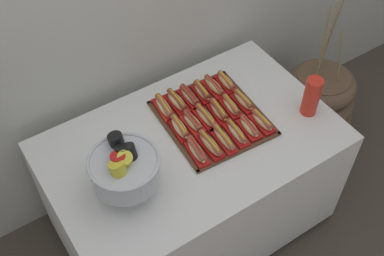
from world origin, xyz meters
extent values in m
plane|color=#4C4238|center=(0.00, 0.00, 0.00)|extent=(10.00, 10.00, 0.00)
cube|color=white|center=(0.00, 0.00, 0.40)|extent=(1.44, 0.90, 0.72)
cylinder|color=black|center=(0.60, -0.33, 0.02)|extent=(0.05, 0.05, 0.04)
cylinder|color=black|center=(-0.60, 0.33, 0.02)|extent=(0.05, 0.05, 0.04)
cylinder|color=black|center=(0.60, 0.33, 0.02)|extent=(0.05, 0.05, 0.04)
cylinder|color=brown|center=(1.07, 0.14, 0.27)|extent=(0.33, 0.33, 0.54)
torus|color=brown|center=(1.07, 0.14, 0.07)|extent=(0.48, 0.48, 0.12)
torus|color=brown|center=(1.07, 0.14, 0.20)|extent=(0.50, 0.50, 0.12)
torus|color=brown|center=(1.07, 0.14, 0.33)|extent=(0.46, 0.46, 0.12)
torus|color=brown|center=(1.07, 0.14, 0.47)|extent=(0.43, 0.43, 0.12)
cylinder|color=#937F56|center=(1.10, 0.19, 0.83)|extent=(0.04, 0.09, 0.59)
cylinder|color=#937F56|center=(1.09, 0.08, 0.72)|extent=(0.05, 0.06, 0.37)
cylinder|color=#937F56|center=(1.01, 0.14, 0.82)|extent=(0.04, 0.01, 0.56)
cylinder|color=#937F56|center=(1.05, 0.19, 0.78)|extent=(0.05, 0.08, 0.48)
cube|color=#56331E|center=(0.16, 0.06, 0.77)|extent=(0.51, 0.55, 0.01)
cube|color=#56331E|center=(0.15, -0.19, 0.77)|extent=(0.48, 0.05, 0.01)
cube|color=#56331E|center=(0.18, 0.32, 0.77)|extent=(0.48, 0.05, 0.01)
cube|color=#56331E|center=(-0.07, 0.08, 0.77)|extent=(0.05, 0.53, 0.01)
cube|color=#56331E|center=(0.39, 0.05, 0.77)|extent=(0.05, 0.53, 0.01)
cube|color=red|center=(-0.03, -0.09, 0.78)|extent=(0.08, 0.18, 0.02)
ellipsoid|color=#E0BC7F|center=(-0.03, -0.09, 0.80)|extent=(0.07, 0.17, 0.04)
cylinder|color=#9E4C38|center=(-0.03, -0.09, 0.81)|extent=(0.05, 0.15, 0.03)
cylinder|color=red|center=(-0.03, -0.09, 0.83)|extent=(0.02, 0.13, 0.01)
cube|color=#B21414|center=(0.04, -0.10, 0.78)|extent=(0.07, 0.18, 0.02)
ellipsoid|color=tan|center=(0.04, -0.10, 0.80)|extent=(0.05, 0.17, 0.04)
cylinder|color=#9E4C38|center=(0.04, -0.10, 0.82)|extent=(0.03, 0.17, 0.03)
cylinder|color=yellow|center=(0.04, -0.10, 0.83)|extent=(0.01, 0.14, 0.01)
cube|color=red|center=(0.12, -0.10, 0.78)|extent=(0.07, 0.19, 0.02)
ellipsoid|color=beige|center=(0.12, -0.10, 0.80)|extent=(0.06, 0.17, 0.04)
cylinder|color=#A8563D|center=(0.12, -0.10, 0.82)|extent=(0.04, 0.17, 0.03)
cylinder|color=yellow|center=(0.12, -0.10, 0.83)|extent=(0.02, 0.14, 0.01)
cube|color=red|center=(0.19, -0.11, 0.78)|extent=(0.07, 0.17, 0.02)
ellipsoid|color=beige|center=(0.19, -0.11, 0.80)|extent=(0.06, 0.16, 0.04)
cylinder|color=#9E4C38|center=(0.19, -0.11, 0.81)|extent=(0.04, 0.15, 0.03)
cylinder|color=yellow|center=(0.19, -0.11, 0.83)|extent=(0.02, 0.13, 0.01)
cube|color=red|center=(0.27, -0.11, 0.78)|extent=(0.08, 0.16, 0.02)
ellipsoid|color=#E0BC7F|center=(0.27, -0.11, 0.80)|extent=(0.06, 0.15, 0.04)
cylinder|color=#A8563D|center=(0.27, -0.11, 0.81)|extent=(0.04, 0.13, 0.03)
cylinder|color=red|center=(0.27, -0.11, 0.83)|extent=(0.02, 0.11, 0.01)
cube|color=red|center=(0.34, -0.11, 0.78)|extent=(0.06, 0.16, 0.02)
ellipsoid|color=#E0BC7F|center=(0.34, -0.11, 0.80)|extent=(0.05, 0.14, 0.04)
cylinder|color=#9E4C38|center=(0.34, -0.11, 0.82)|extent=(0.03, 0.14, 0.03)
cylinder|color=yellow|center=(0.34, -0.11, 0.83)|extent=(0.01, 0.12, 0.01)
cube|color=#B21414|center=(-0.02, 0.07, 0.78)|extent=(0.08, 0.17, 0.02)
ellipsoid|color=beige|center=(-0.02, 0.07, 0.80)|extent=(0.07, 0.16, 0.04)
cylinder|color=#A8563D|center=(-0.02, 0.07, 0.82)|extent=(0.04, 0.15, 0.03)
cylinder|color=yellow|center=(-0.02, 0.07, 0.83)|extent=(0.02, 0.12, 0.01)
cube|color=red|center=(0.05, 0.07, 0.78)|extent=(0.07, 0.15, 0.02)
ellipsoid|color=#E0BC7F|center=(0.05, 0.07, 0.80)|extent=(0.06, 0.14, 0.04)
cylinder|color=#9E4C38|center=(0.05, 0.07, 0.81)|extent=(0.03, 0.14, 0.03)
cylinder|color=red|center=(0.05, 0.07, 0.83)|extent=(0.01, 0.12, 0.01)
cube|color=red|center=(0.13, 0.06, 0.78)|extent=(0.07, 0.18, 0.02)
ellipsoid|color=tan|center=(0.13, 0.06, 0.80)|extent=(0.06, 0.17, 0.04)
cylinder|color=#9E4C38|center=(0.13, 0.06, 0.81)|extent=(0.04, 0.16, 0.03)
cylinder|color=yellow|center=(0.13, 0.06, 0.82)|extent=(0.01, 0.14, 0.01)
cube|color=#B21414|center=(0.20, 0.06, 0.78)|extent=(0.08, 0.17, 0.02)
ellipsoid|color=#E0BC7F|center=(0.20, 0.06, 0.80)|extent=(0.07, 0.15, 0.04)
cylinder|color=brown|center=(0.20, 0.06, 0.82)|extent=(0.05, 0.14, 0.03)
cylinder|color=yellow|center=(0.20, 0.06, 0.83)|extent=(0.02, 0.12, 0.01)
cube|color=red|center=(0.28, 0.06, 0.78)|extent=(0.08, 0.16, 0.02)
ellipsoid|color=beige|center=(0.28, 0.06, 0.80)|extent=(0.06, 0.15, 0.04)
cylinder|color=#A8563D|center=(0.28, 0.06, 0.81)|extent=(0.05, 0.14, 0.03)
cylinder|color=yellow|center=(0.28, 0.06, 0.82)|extent=(0.02, 0.12, 0.01)
cube|color=#B21414|center=(0.35, 0.05, 0.78)|extent=(0.07, 0.16, 0.02)
ellipsoid|color=tan|center=(0.35, 0.05, 0.80)|extent=(0.06, 0.15, 0.04)
cylinder|color=#9E4C38|center=(0.35, 0.05, 0.81)|extent=(0.03, 0.14, 0.03)
cylinder|color=yellow|center=(0.35, 0.05, 0.83)|extent=(0.01, 0.12, 0.01)
cube|color=red|center=(-0.01, 0.24, 0.78)|extent=(0.08, 0.18, 0.02)
ellipsoid|color=beige|center=(-0.01, 0.24, 0.80)|extent=(0.07, 0.17, 0.04)
cylinder|color=#A8563D|center=(-0.01, 0.24, 0.81)|extent=(0.05, 0.16, 0.03)
cylinder|color=yellow|center=(-0.01, 0.24, 0.82)|extent=(0.02, 0.14, 0.01)
cube|color=#B21414|center=(0.06, 0.23, 0.78)|extent=(0.07, 0.17, 0.02)
ellipsoid|color=beige|center=(0.06, 0.23, 0.80)|extent=(0.06, 0.16, 0.04)
cylinder|color=brown|center=(0.06, 0.23, 0.82)|extent=(0.03, 0.16, 0.03)
cylinder|color=yellow|center=(0.06, 0.23, 0.83)|extent=(0.01, 0.13, 0.01)
cube|color=red|center=(0.14, 0.23, 0.78)|extent=(0.06, 0.17, 0.02)
ellipsoid|color=beige|center=(0.14, 0.23, 0.80)|extent=(0.05, 0.16, 0.04)
cylinder|color=brown|center=(0.14, 0.23, 0.81)|extent=(0.04, 0.15, 0.03)
cylinder|color=red|center=(0.14, 0.23, 0.83)|extent=(0.01, 0.13, 0.01)
cube|color=#B21414|center=(0.21, 0.22, 0.78)|extent=(0.08, 0.16, 0.02)
ellipsoid|color=#E0BC7F|center=(0.21, 0.22, 0.80)|extent=(0.06, 0.15, 0.04)
cylinder|color=brown|center=(0.21, 0.22, 0.81)|extent=(0.05, 0.14, 0.03)
cylinder|color=yellow|center=(0.21, 0.22, 0.83)|extent=(0.02, 0.11, 0.01)
cube|color=red|center=(0.29, 0.22, 0.78)|extent=(0.07, 0.17, 0.02)
ellipsoid|color=tan|center=(0.29, 0.22, 0.80)|extent=(0.05, 0.15, 0.04)
cylinder|color=#A8563D|center=(0.29, 0.22, 0.82)|extent=(0.03, 0.15, 0.03)
cylinder|color=red|center=(0.29, 0.22, 0.83)|extent=(0.01, 0.13, 0.01)
cube|color=#B21414|center=(0.36, 0.22, 0.78)|extent=(0.08, 0.16, 0.02)
ellipsoid|color=tan|center=(0.36, 0.22, 0.80)|extent=(0.06, 0.15, 0.04)
cylinder|color=#A8563D|center=(0.36, 0.22, 0.81)|extent=(0.04, 0.14, 0.03)
cylinder|color=yellow|center=(0.36, 0.22, 0.82)|extent=(0.02, 0.12, 0.01)
cylinder|color=silver|center=(-0.40, -0.08, 0.77)|extent=(0.18, 0.18, 0.02)
cone|color=silver|center=(-0.40, -0.08, 0.82)|extent=(0.06, 0.06, 0.08)
cylinder|color=silver|center=(-0.40, -0.08, 0.92)|extent=(0.30, 0.30, 0.12)
torus|color=silver|center=(-0.40, -0.08, 0.97)|extent=(0.31, 0.31, 0.02)
cylinder|color=black|center=(-0.36, -0.08, 0.96)|extent=(0.09, 0.13, 0.15)
cylinder|color=black|center=(-0.38, 0.01, 0.96)|extent=(0.08, 0.09, 0.14)
cylinder|color=black|center=(-0.40, -0.07, 0.96)|extent=(0.11, 0.11, 0.15)
cylinder|color=red|center=(-0.42, -0.09, 0.96)|extent=(0.09, 0.10, 0.13)
cylinder|color=yellow|center=(-0.44, -0.13, 0.96)|extent=(0.09, 0.11, 0.13)
cylinder|color=yellow|center=(-0.40, -0.08, 0.96)|extent=(0.07, 0.11, 0.14)
cylinder|color=red|center=(0.60, -0.17, 0.83)|extent=(0.08, 0.08, 0.13)
cylinder|color=red|center=(0.60, -0.17, 0.85)|extent=(0.08, 0.08, 0.13)
cylinder|color=red|center=(0.60, -0.17, 0.87)|extent=(0.08, 0.08, 0.13)
cylinder|color=red|center=(0.60, -0.17, 0.89)|extent=(0.08, 0.08, 0.13)
cylinder|color=red|center=(0.60, -0.17, 0.92)|extent=(0.08, 0.08, 0.13)
camera|label=1|loc=(-0.84, -1.28, 2.60)|focal=45.63mm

